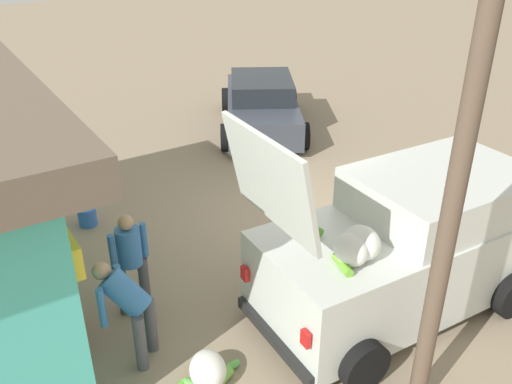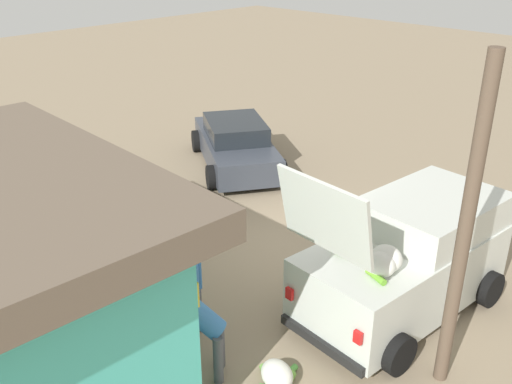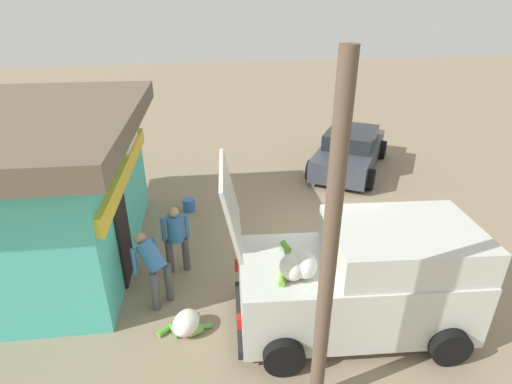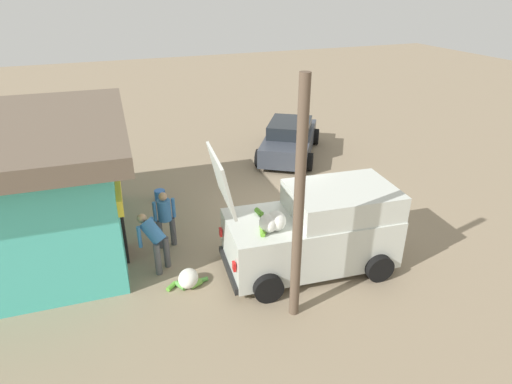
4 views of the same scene
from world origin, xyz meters
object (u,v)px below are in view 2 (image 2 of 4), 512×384
object	(u,v)px
parked_sedan	(236,145)
delivery_van	(408,258)
customer_bending	(206,328)
unloaded_banana_pile	(277,376)
paint_bucket	(114,261)
vendor_standing	(189,290)

from	to	relation	value
parked_sedan	delivery_van	bearing A→B (deg)	159.71
customer_bending	unloaded_banana_pile	xyz separation A→B (m)	(-0.92, -0.55, -0.68)
parked_sedan	unloaded_banana_pile	size ratio (longest dim) A/B	4.60
unloaded_banana_pile	paint_bucket	bearing A→B (deg)	-1.60
delivery_van	customer_bending	xyz separation A→B (m)	(1.21, 3.59, -0.14)
unloaded_banana_pile	paint_bucket	size ratio (longest dim) A/B	2.85
vendor_standing	unloaded_banana_pile	world-z (taller)	vendor_standing
customer_bending	paint_bucket	bearing A→B (deg)	-10.70
vendor_standing	unloaded_banana_pile	xyz separation A→B (m)	(-1.80, -0.14, -0.72)
vendor_standing	parked_sedan	bearing A→B (deg)	-49.71
parked_sedan	vendor_standing	bearing A→B (deg)	130.29
paint_bucket	customer_bending	bearing A→B (deg)	169.30
delivery_van	unloaded_banana_pile	world-z (taller)	delivery_van
customer_bending	unloaded_banana_pile	size ratio (longest dim) A/B	1.44
unloaded_banana_pile	vendor_standing	bearing A→B (deg)	4.41
customer_bending	paint_bucket	xyz separation A→B (m)	(3.57, -0.67, -0.68)
vendor_standing	paint_bucket	bearing A→B (deg)	-5.61
unloaded_banana_pile	paint_bucket	world-z (taller)	unloaded_banana_pile
parked_sedan	unloaded_banana_pile	xyz separation A→B (m)	(-6.68, 5.62, -0.47)
delivery_van	vendor_standing	bearing A→B (deg)	56.67
delivery_van	parked_sedan	size ratio (longest dim) A/B	0.96
unloaded_banana_pile	customer_bending	bearing A→B (deg)	30.94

